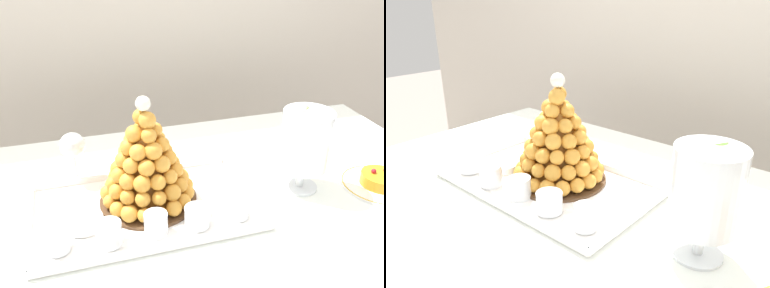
{
  "view_description": "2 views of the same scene",
  "coord_description": "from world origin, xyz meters",
  "views": [
    {
      "loc": [
        -0.3,
        -0.84,
        1.45
      ],
      "look_at": [
        -0.03,
        0.05,
        0.96
      ],
      "focal_mm": 38.53,
      "sensor_mm": 36.0,
      "label": 1
    },
    {
      "loc": [
        0.5,
        -0.62,
        1.28
      ],
      "look_at": [
        0.01,
        -0.04,
        0.98
      ],
      "focal_mm": 35.08,
      "sensor_mm": 36.0,
      "label": 2
    }
  ],
  "objects": [
    {
      "name": "dessert_cup_mid_right",
      "position": [
        -0.05,
        -0.08,
        0.83
      ],
      "size": [
        0.06,
        0.06,
        0.05
      ],
      "color": "silver",
      "rests_on": "serving_tray"
    },
    {
      "name": "buffet_table",
      "position": [
        0.0,
        0.0,
        0.71
      ],
      "size": [
        1.55,
        1.03,
        0.8
      ],
      "color": "brown",
      "rests_on": "ground_plane"
    },
    {
      "name": "serving_tray",
      "position": [
        -0.16,
        0.03,
        0.8
      ],
      "size": [
        0.57,
        0.35,
        0.02
      ],
      "color": "white",
      "rests_on": "buffet_table"
    },
    {
      "name": "croquembouche",
      "position": [
        -0.15,
        0.06,
        0.92
      ],
      "size": [
        0.26,
        0.26,
        0.3
      ],
      "color": "#4C331E",
      "rests_on": "serving_tray"
    },
    {
      "name": "backdrop_wall",
      "position": [
        0.0,
        1.05,
        1.25
      ],
      "size": [
        4.8,
        0.1,
        2.5
      ],
      "primitive_type": "cube",
      "color": "silver",
      "rests_on": "ground_plane"
    },
    {
      "name": "macaron_goblet",
      "position": [
        0.28,
        0.01,
        0.95
      ],
      "size": [
        0.13,
        0.13,
        0.24
      ],
      "color": "white",
      "rests_on": "buffet_table"
    },
    {
      "name": "dessert_cup_left",
      "position": [
        -0.38,
        -0.07,
        0.83
      ],
      "size": [
        0.06,
        0.06,
        0.05
      ],
      "color": "silver",
      "rests_on": "serving_tray"
    },
    {
      "name": "dessert_cup_right",
      "position": [
        0.06,
        -0.08,
        0.83
      ],
      "size": [
        0.05,
        0.05,
        0.06
      ],
      "color": "silver",
      "rests_on": "serving_tray"
    },
    {
      "name": "dessert_cup_centre",
      "position": [
        -0.16,
        -0.08,
        0.83
      ],
      "size": [
        0.06,
        0.06,
        0.05
      ],
      "color": "silver",
      "rests_on": "serving_tray"
    },
    {
      "name": "dessert_cup_mid_left",
      "position": [
        -0.27,
        -0.08,
        0.83
      ],
      "size": [
        0.06,
        0.06,
        0.06
      ],
      "color": "silver",
      "rests_on": "serving_tray"
    },
    {
      "name": "wine_glass",
      "position": [
        -0.32,
        0.22,
        0.91
      ],
      "size": [
        0.07,
        0.07,
        0.16
      ],
      "color": "silver",
      "rests_on": "buffet_table"
    },
    {
      "name": "creme_brulee_ramekin",
      "position": [
        -0.32,
        -0.0,
        0.82
      ],
      "size": [
        0.1,
        0.1,
        0.02
      ],
      "color": "white",
      "rests_on": "serving_tray"
    }
  ]
}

